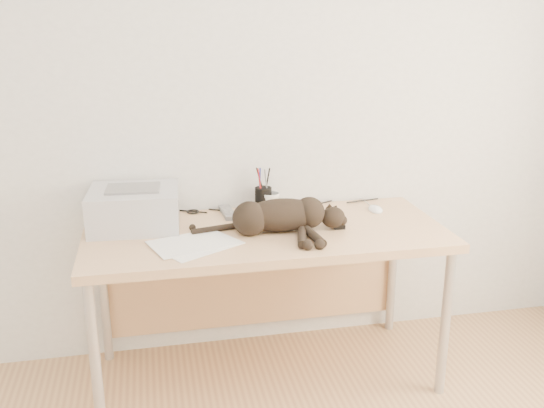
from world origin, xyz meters
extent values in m
plane|color=white|center=(0.00, 1.75, 1.30)|extent=(3.50, 0.00, 3.50)
cube|color=tan|center=(0.00, 1.39, 0.72)|extent=(1.60, 0.70, 0.04)
cylinder|color=#B3B3B5|center=(-0.75, 1.09, 0.35)|extent=(0.04, 0.04, 0.70)
cylinder|color=#B3B3B5|center=(0.75, 1.09, 0.35)|extent=(0.04, 0.04, 0.70)
cylinder|color=#B3B3B5|center=(-0.75, 1.69, 0.35)|extent=(0.04, 0.04, 0.70)
cylinder|color=#B3B3B5|center=(0.75, 1.69, 0.35)|extent=(0.04, 0.04, 0.70)
cube|color=tan|center=(0.00, 1.72, 0.40)|extent=(1.48, 0.02, 0.60)
cube|color=#AFAFB4|center=(-0.57, 1.55, 0.83)|extent=(0.41, 0.36, 0.18)
cube|color=black|center=(-0.57, 1.55, 0.84)|extent=(0.33, 0.04, 0.11)
cube|color=slate|center=(-0.57, 1.55, 0.92)|extent=(0.24, 0.18, 0.01)
cube|color=white|center=(-0.31, 1.26, 0.74)|extent=(0.39, 0.36, 0.00)
cube|color=white|center=(-0.34, 1.28, 0.74)|extent=(0.38, 0.32, 0.00)
ellipsoid|color=black|center=(0.07, 1.37, 0.81)|extent=(0.36, 0.16, 0.15)
sphere|color=black|center=(-0.08, 1.36, 0.81)|extent=(0.15, 0.15, 0.15)
ellipsoid|color=black|center=(0.30, 1.35, 0.79)|extent=(0.11, 0.10, 0.09)
cone|color=black|center=(0.29, 1.39, 0.83)|extent=(0.04, 0.05, 0.05)
cone|color=black|center=(0.32, 1.39, 0.82)|extent=(0.04, 0.05, 0.05)
cylinder|color=black|center=(0.12, 1.23, 0.76)|extent=(0.04, 0.21, 0.04)
cylinder|color=black|center=(0.17, 1.23, 0.76)|extent=(0.04, 0.21, 0.04)
cylinder|color=black|center=(-0.22, 1.42, 0.75)|extent=(0.23, 0.03, 0.03)
imported|color=white|center=(0.08, 1.67, 0.78)|extent=(0.13, 0.13, 0.09)
cylinder|color=black|center=(0.04, 1.68, 0.80)|extent=(0.08, 0.08, 0.11)
cylinder|color=#990C0C|center=(0.03, 1.68, 0.87)|extent=(0.01, 0.01, 0.15)
cylinder|color=navy|center=(0.06, 1.69, 0.87)|extent=(0.01, 0.01, 0.15)
cylinder|color=black|center=(0.04, 1.67, 0.87)|extent=(0.01, 0.01, 0.15)
cube|color=slate|center=(-0.14, 1.64, 0.75)|extent=(0.06, 0.19, 0.02)
cube|color=black|center=(0.33, 1.41, 0.75)|extent=(0.06, 0.18, 0.02)
ellipsoid|color=white|center=(0.58, 1.55, 0.76)|extent=(0.07, 0.12, 0.04)
camera|label=1|loc=(-0.49, -1.10, 1.67)|focal=40.00mm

